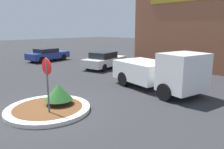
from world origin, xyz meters
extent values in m
plane|color=#2D2D30|center=(0.00, 0.00, 0.00)|extent=(120.00, 120.00, 0.00)
cylinder|color=silver|center=(0.00, 0.00, 0.08)|extent=(3.59, 3.59, 0.17)
cylinder|color=brown|center=(0.00, 0.00, 0.09)|extent=(2.95, 2.95, 0.17)
cylinder|color=#4C4C51|center=(0.54, -0.26, 1.19)|extent=(0.07, 0.07, 2.38)
cylinder|color=#B71414|center=(0.54, -0.26, 2.04)|extent=(0.65, 0.03, 0.65)
cylinder|color=brown|center=(0.01, 0.55, 0.28)|extent=(0.08, 0.08, 0.21)
cone|color=#235623|center=(0.01, 0.55, 0.74)|extent=(1.24, 1.24, 0.72)
cube|color=white|center=(3.33, 5.69, 1.34)|extent=(2.19, 2.56, 1.90)
cube|color=white|center=(0.46, 6.34, 0.96)|extent=(3.71, 3.01, 1.13)
cube|color=black|center=(3.93, 5.56, 1.67)|extent=(0.48, 1.96, 0.66)
cylinder|color=black|center=(3.41, 6.78, 0.44)|extent=(0.91, 0.44, 0.87)
cylinder|color=black|center=(2.94, 4.67, 0.44)|extent=(0.91, 0.44, 0.87)
cylinder|color=black|center=(0.12, 7.52, 0.44)|extent=(0.91, 0.44, 0.87)
cylinder|color=black|center=(-0.36, 5.41, 0.44)|extent=(0.91, 0.44, 0.87)
cube|color=#93563D|center=(0.67, 15.71, 3.43)|extent=(11.61, 6.00, 6.87)
cube|color=navy|center=(-13.23, 7.85, 0.62)|extent=(2.27, 4.69, 0.66)
cube|color=black|center=(-13.21, 7.62, 1.16)|extent=(1.83, 2.32, 0.43)
cylinder|color=black|center=(-14.21, 9.17, 0.34)|extent=(0.27, 0.70, 0.69)
cylinder|color=black|center=(-12.52, 9.33, 0.34)|extent=(0.27, 0.70, 0.69)
cylinder|color=black|center=(-13.95, 6.37, 0.34)|extent=(0.27, 0.70, 0.69)
cylinder|color=black|center=(-12.25, 6.53, 0.34)|extent=(0.27, 0.70, 0.69)
cube|color=silver|center=(-5.60, 8.99, 0.60)|extent=(2.64, 4.70, 0.67)
cube|color=black|center=(-5.56, 8.77, 1.20)|extent=(2.00, 2.39, 0.53)
cylinder|color=black|center=(-6.69, 10.18, 0.32)|extent=(0.32, 0.66, 0.63)
cylinder|color=black|center=(-5.01, 10.50, 0.32)|extent=(0.32, 0.66, 0.63)
cylinder|color=black|center=(-6.18, 7.48, 0.32)|extent=(0.32, 0.66, 0.63)
cylinder|color=black|center=(-4.51, 7.80, 0.32)|extent=(0.32, 0.66, 0.63)
camera|label=1|loc=(8.12, -4.58, 3.50)|focal=35.00mm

